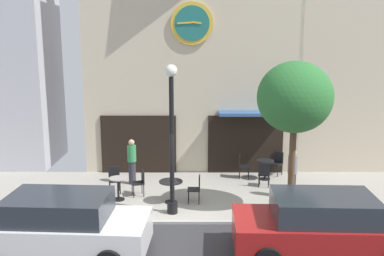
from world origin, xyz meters
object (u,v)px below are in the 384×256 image
(street_lamp, at_px, (172,140))
(street_tree, at_px, (295,98))
(cafe_table_center_right, at_px, (265,166))
(cafe_chair_by_entrance, at_px, (264,173))
(pedestrian_green, at_px, (132,161))
(cafe_chair_near_lamp, at_px, (242,165))
(cafe_chair_facing_wall, at_px, (196,187))
(cafe_table_near_door, at_px, (118,186))
(cafe_chair_corner, at_px, (114,177))
(pedestrian_grey, at_px, (292,173))
(cafe_chair_outer, at_px, (140,181))
(cafe_chair_facing_street, at_px, (277,161))
(parked_car_red, at_px, (323,227))
(cafe_table_leftmost, at_px, (171,187))
(parked_car_white, at_px, (60,226))

(street_lamp, bearing_deg, street_tree, 1.88)
(street_tree, distance_m, cafe_table_center_right, 4.37)
(cafe_chair_by_entrance, relative_size, pedestrian_green, 0.54)
(cafe_chair_near_lamp, relative_size, cafe_chair_facing_wall, 1.00)
(cafe_table_near_door, relative_size, cafe_chair_facing_wall, 0.84)
(cafe_table_center_right, bearing_deg, cafe_chair_near_lamp, 168.01)
(cafe_chair_corner, bearing_deg, pedestrian_grey, -5.16)
(cafe_table_center_right, distance_m, cafe_chair_outer, 4.85)
(cafe_table_near_door, height_order, cafe_chair_facing_street, cafe_chair_facing_street)
(parked_car_red, bearing_deg, cafe_table_leftmost, 137.25)
(street_lamp, xyz_separation_m, cafe_table_near_door, (-1.83, 1.12, -1.80))
(street_lamp, xyz_separation_m, pedestrian_grey, (3.94, 1.32, -1.43))
(cafe_chair_facing_street, height_order, parked_car_white, parked_car_white)
(cafe_table_leftmost, distance_m, pedestrian_grey, 4.06)
(cafe_table_leftmost, xyz_separation_m, pedestrian_green, (-1.51, 1.89, 0.33))
(cafe_chair_facing_wall, height_order, parked_car_white, parked_car_white)
(cafe_table_center_right, distance_m, cafe_chair_near_lamp, 0.88)
(cafe_chair_outer, relative_size, pedestrian_green, 0.54)
(cafe_chair_by_entrance, distance_m, parked_car_white, 7.71)
(cafe_chair_by_entrance, xyz_separation_m, parked_car_red, (0.59, -5.10, 0.23))
(parked_car_white, height_order, parked_car_red, same)
(cafe_chair_near_lamp, height_order, cafe_chair_facing_street, same)
(cafe_chair_near_lamp, xyz_separation_m, parked_car_white, (-5.13, -6.12, 0.23))
(pedestrian_green, bearing_deg, cafe_chair_corner, -118.84)
(pedestrian_green, bearing_deg, cafe_chair_facing_street, 11.50)
(cafe_table_near_door, distance_m, pedestrian_grey, 5.78)
(street_tree, height_order, cafe_chair_facing_wall, street_tree)
(cafe_table_near_door, height_order, pedestrian_green, pedestrian_green)
(cafe_table_near_door, height_order, parked_car_red, parked_car_red)
(street_lamp, bearing_deg, pedestrian_green, 119.92)
(cafe_table_near_door, bearing_deg, pedestrian_grey, 2.04)
(cafe_table_near_door, relative_size, cafe_chair_by_entrance, 0.84)
(cafe_table_center_right, relative_size, parked_car_white, 0.17)
(street_tree, bearing_deg, pedestrian_green, 153.05)
(street_tree, relative_size, cafe_chair_near_lamp, 5.13)
(street_tree, bearing_deg, cafe_table_center_right, 94.56)
(street_tree, xyz_separation_m, cafe_table_leftmost, (-3.70, 0.76, -2.99))
(cafe_chair_outer, xyz_separation_m, cafe_chair_corner, (-0.93, 0.34, 0.00))
(cafe_chair_near_lamp, distance_m, parked_car_red, 6.27)
(cafe_chair_facing_street, relative_size, pedestrian_grey, 0.54)
(cafe_table_near_door, distance_m, cafe_chair_outer, 0.79)
(street_lamp, distance_m, pedestrian_green, 3.50)
(street_tree, distance_m, parked_car_red, 3.95)
(pedestrian_grey, bearing_deg, parked_car_white, -148.70)
(cafe_table_near_door, relative_size, parked_car_white, 0.17)
(cafe_chair_outer, relative_size, cafe_chair_by_entrance, 1.00)
(cafe_table_center_right, bearing_deg, cafe_chair_facing_wall, -137.38)
(cafe_chair_facing_wall, height_order, pedestrian_green, pedestrian_green)
(cafe_chair_by_entrance, distance_m, pedestrian_grey, 1.36)
(cafe_chair_outer, xyz_separation_m, cafe_chair_facing_street, (5.11, 2.37, 0.00))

